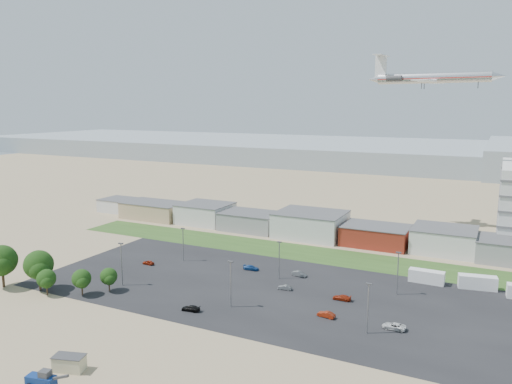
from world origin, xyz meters
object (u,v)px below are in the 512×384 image
Objects in this scene: telehandler at (41,379)px; parked_car_1 at (326,314)px; box_trailer_a at (427,277)px; parked_car_12 at (342,298)px; parked_car_11 at (299,274)px; parked_car_5 at (148,262)px; parked_car_7 at (285,287)px; parked_car_0 at (394,326)px; tree_far_left at (2,264)px; parked_car_6 at (251,268)px; airliner at (433,78)px; portable_shed at (69,363)px; parked_car_3 at (191,308)px.

parked_car_1 is (31.20, 44.67, -0.90)m from telehandler.
parked_car_12 is (-15.45, -20.15, -0.97)m from box_trailer_a.
parked_car_11 is 17.86m from parked_car_12.
parked_car_5 is 1.03× the size of parked_car_7.
parked_car_11 is at bearing -137.99° from parked_car_1.
parked_car_0 is 1.21× the size of parked_car_1.
parked_car_6 is (47.83, 37.78, -5.26)m from tree_far_left.
airliner is at bearing 51.48° from tree_far_left.
portable_shed is 1.25× the size of parked_car_12.
parked_car_5 reaches higher than parked_car_7.
parked_car_7 is at bearing -144.66° from box_trailer_a.
parked_car_6 is (3.64, 64.67, -0.91)m from telehandler.
tree_far_left is 2.56× the size of parked_car_0.
parked_car_11 is (-0.35, 10.31, 0.09)m from parked_car_7.
portable_shed is at bearing -32.53° from parked_car_12.
parked_car_11 is at bearing -160.85° from box_trailer_a.
parked_car_3 is 24.24m from parked_car_7.
airliner reaches higher than parked_car_5.
airliner reaches higher than box_trailer_a.
tree_far_left reaches higher than box_trailer_a.
parked_car_0 reaches higher than parked_car_6.
portable_shed reaches higher than parked_car_0.
parked_car_6 is (3.77, 58.91, -0.69)m from portable_shed.
tree_far_left is 68.02m from parked_car_7.
parked_car_0 is at bearing 24.56° from portable_shed.
box_trailer_a is 73.21m from parked_car_5.
portable_shed is at bearing -15.32° from parked_car_3.
airliner is at bearing 159.36° from parked_car_7.
parked_car_7 is at bearing -119.73° from parked_car_1.
parked_car_12 is at bearing 20.47° from tree_far_left.
tree_far_left is 49.42m from parked_car_3.
parked_car_0 is (89.05, 18.33, -5.24)m from tree_far_left.
parked_car_11 is (-29.84, -9.58, -0.93)m from box_trailer_a.
tree_far_left is at bearing 128.80° from parked_car_11.
telehandler reaches higher than parked_car_0.
parked_car_1 reaches higher than parked_car_6.
telehandler is 63.71m from parked_car_0.
parked_car_5 is 28.75m from parked_car_6.
box_trailer_a reaches higher than portable_shed.
airliner is 11.80× the size of parked_car_1.
portable_shed is 0.44× the size of tree_far_left.
parked_car_3 is 1.22× the size of parked_car_7.
tree_far_left is at bearing -30.80° from parked_car_5.
parked_car_5 is at bearing -163.51° from box_trailer_a.
telehandler is at bearing 27.04° from parked_car_5.
parked_car_7 is at bearing 92.98° from parked_car_5.
parked_car_7 is 0.86× the size of parked_car_11.
parked_car_11 is at bearing 57.34° from portable_shed.
telehandler is 1.72× the size of parked_car_6.
parked_car_0 is at bearing 11.63° from tree_far_left.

